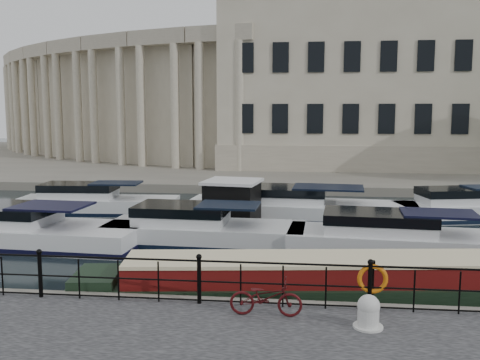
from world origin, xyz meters
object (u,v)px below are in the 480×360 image
bicycle (266,297)px  mooring_bollard (368,312)px  harbour_hut (233,206)px  narrowboat (342,287)px  life_ring_post (372,280)px

bicycle → mooring_bollard: size_ratio=2.27×
bicycle → harbour_hut: (-2.23, 11.55, -0.03)m
bicycle → harbour_hut: bearing=11.1°
narrowboat → mooring_bollard: bearing=-91.5°
life_ring_post → mooring_bollard: bearing=-101.2°
life_ring_post → narrowboat: (-0.52, 2.12, -0.91)m
bicycle → narrowboat: size_ratio=0.11×
mooring_bollard → harbour_hut: size_ratio=0.20×
bicycle → mooring_bollard: bicycle is taller
bicycle → harbour_hut: harbour_hut is taller
mooring_bollard → life_ring_post: bearing=78.8°
mooring_bollard → narrowboat: size_ratio=0.05×
mooring_bollard → life_ring_post: 1.15m
life_ring_post → harbour_hut: bearing=113.1°
bicycle → mooring_bollard: 2.26m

